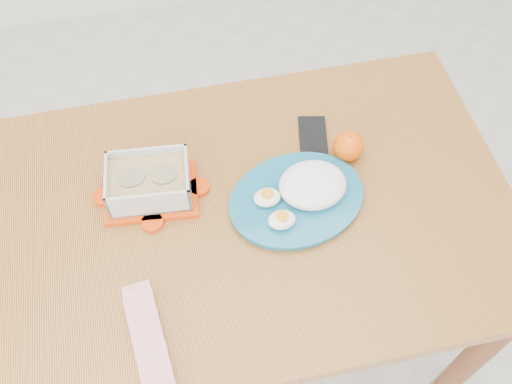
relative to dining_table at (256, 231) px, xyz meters
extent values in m
plane|color=#B7B7B2|center=(-0.03, -0.07, -0.64)|extent=(3.50, 3.50, 0.00)
cube|color=#AC7930|center=(0.00, 0.00, 0.09)|extent=(1.14, 0.76, 0.04)
cylinder|color=brown|center=(0.51, -0.32, -0.29)|extent=(0.06, 0.06, 0.71)
cylinder|color=brown|center=(-0.51, 0.32, -0.29)|extent=(0.06, 0.06, 0.71)
cylinder|color=brown|center=(0.51, 0.32, -0.29)|extent=(0.06, 0.06, 0.71)
cube|color=#E63B06|center=(-0.22, 0.08, 0.11)|extent=(0.21, 0.17, 0.01)
cube|color=silver|center=(-0.22, 0.08, 0.15)|extent=(0.19, 0.14, 0.07)
cube|color=#A28951|center=(-0.22, 0.08, 0.15)|extent=(0.17, 0.13, 0.05)
cylinder|color=#827755|center=(-0.25, 0.09, 0.16)|extent=(0.06, 0.06, 0.02)
cylinder|color=#827755|center=(-0.18, 0.08, 0.16)|extent=(0.06, 0.06, 0.02)
sphere|color=#E94F04|center=(0.23, 0.09, 0.14)|extent=(0.07, 0.07, 0.07)
cylinder|color=#176180|center=(0.09, -0.01, 0.12)|extent=(0.35, 0.35, 0.02)
ellipsoid|color=white|center=(0.13, 0.01, 0.16)|extent=(0.17, 0.15, 0.06)
ellipsoid|color=white|center=(0.02, 0.00, 0.14)|extent=(0.07, 0.06, 0.03)
ellipsoid|color=white|center=(0.04, -0.06, 0.14)|extent=(0.07, 0.06, 0.03)
cube|color=#BB0913|center=(-0.26, -0.27, 0.12)|extent=(0.08, 0.24, 0.02)
cube|color=black|center=(0.17, 0.16, 0.11)|extent=(0.09, 0.14, 0.01)
camera|label=1|loc=(-0.14, -0.64, 1.16)|focal=40.00mm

